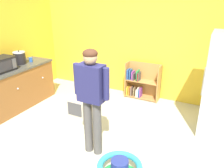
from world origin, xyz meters
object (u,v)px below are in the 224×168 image
crock_pot (20,58)px  microwave (1,64)px  kitchen_counter (8,91)px  bookshelf (140,83)px  pet_carrier (82,104)px  blue_cup (31,60)px  standing_person (92,94)px

crock_pot → microwave: bearing=-82.7°
kitchen_counter → bookshelf: bearing=39.4°
pet_carrier → blue_cup: 1.60m
kitchen_counter → blue_cup: bearing=88.2°
kitchen_counter → pet_carrier: (1.42, 0.62, -0.27)m
standing_person → blue_cup: size_ratio=17.39×
standing_person → crock_pot: (-2.35, 0.87, 0.04)m
pet_carrier → bookshelf: bearing=55.8°
bookshelf → crock_pot: 2.78m
blue_cup → microwave: bearing=-90.7°
bookshelf → microwave: microwave is taller
kitchen_counter → microwave: 0.59m
kitchen_counter → microwave: bearing=-76.9°
kitchen_counter → pet_carrier: 1.58m
pet_carrier → crock_pot: 1.71m
microwave → kitchen_counter: bearing=103.1°
kitchen_counter → pet_carrier: kitchen_counter is taller
microwave → pet_carrier: bearing=25.7°
pet_carrier → microwave: size_ratio=1.15×
microwave → blue_cup: (0.01, 0.77, -0.09)m
bookshelf → crock_pot: (-2.32, -1.38, 0.67)m
kitchen_counter → crock_pot: 0.76m
standing_person → microwave: bearing=171.5°
bookshelf → kitchen_counter: bearing=-140.6°
bookshelf → pet_carrier: size_ratio=1.54×
standing_person → bookshelf: bearing=90.9°
kitchen_counter → pet_carrier: size_ratio=3.97×
pet_carrier → crock_pot: size_ratio=1.85×
pet_carrier → microwave: 1.78m
kitchen_counter → crock_pot: (-0.06, 0.48, 0.58)m
pet_carrier → crock_pot: bearing=-174.5°
kitchen_counter → standing_person: size_ratio=1.33×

